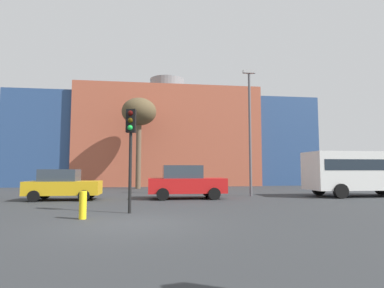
# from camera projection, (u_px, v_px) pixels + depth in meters

# --- Properties ---
(ground_plane) EXTENTS (200.00, 200.00, 0.00)m
(ground_plane) POSITION_uv_depth(u_px,v_px,m) (131.00, 224.00, 9.38)
(ground_plane) COLOR #2D3033
(building_backdrop) EXTENTS (31.85, 11.21, 12.20)m
(building_backdrop) POSITION_uv_depth(u_px,v_px,m) (167.00, 141.00, 35.88)
(building_backdrop) COLOR #B2563D
(building_backdrop) RESTS_ON ground_plane
(parked_car_1) EXTENTS (3.82, 1.88, 1.65)m
(parked_car_1) POSITION_uv_depth(u_px,v_px,m) (63.00, 185.00, 16.71)
(parked_car_1) COLOR gold
(parked_car_1) RESTS_ON ground_plane
(parked_car_2) EXTENTS (4.34, 2.13, 1.88)m
(parked_car_2) POSITION_uv_depth(u_px,v_px,m) (186.00, 182.00, 17.60)
(parked_car_2) COLOR red
(parked_car_2) RESTS_ON ground_plane
(white_bus) EXTENTS (6.80, 2.62, 2.72)m
(white_bus) POSITION_uv_depth(u_px,v_px,m) (362.00, 170.00, 19.16)
(white_bus) COLOR white
(white_bus) RESTS_ON ground_plane
(traffic_light_island) EXTENTS (0.39, 0.39, 3.95)m
(traffic_light_island) POSITION_uv_depth(u_px,v_px,m) (131.00, 136.00, 11.86)
(traffic_light_island) COLOR black
(traffic_light_island) RESTS_ON ground_plane
(bare_tree_0) EXTENTS (3.04, 3.04, 7.99)m
(bare_tree_0) POSITION_uv_depth(u_px,v_px,m) (139.00, 114.00, 27.44)
(bare_tree_0) COLOR brown
(bare_tree_0) RESTS_ON ground_plane
(bollard_yellow_0) EXTENTS (0.24, 0.24, 0.92)m
(bollard_yellow_0) POSITION_uv_depth(u_px,v_px,m) (83.00, 205.00, 10.27)
(bollard_yellow_0) COLOR yellow
(bollard_yellow_0) RESTS_ON ground_plane
(street_lamp) EXTENTS (0.80, 0.24, 8.01)m
(street_lamp) POSITION_uv_depth(u_px,v_px,m) (250.00, 124.00, 19.61)
(street_lamp) COLOR #59595E
(street_lamp) RESTS_ON ground_plane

